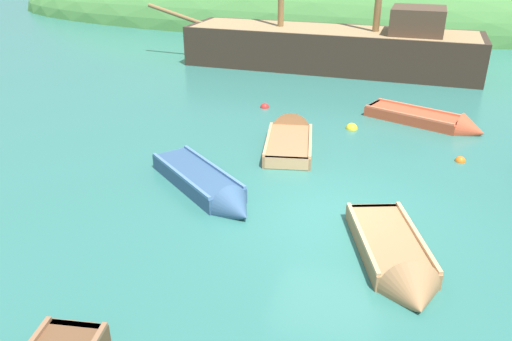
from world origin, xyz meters
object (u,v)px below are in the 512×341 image
at_px(sailing_ship, 333,54).
at_px(buoy_orange, 460,161).
at_px(rowboat_outer_right, 431,122).
at_px(rowboat_center, 207,188).
at_px(rowboat_near_dock, 290,140).
at_px(buoy_red, 265,107).
at_px(buoy_yellow, 352,129).
at_px(rowboat_outer_left, 396,262).

xyz_separation_m(sailing_ship, buoy_orange, (4.88, -9.64, -0.68)).
height_order(rowboat_outer_right, rowboat_center, rowboat_outer_right).
distance_m(rowboat_near_dock, rowboat_outer_right, 5.00).
xyz_separation_m(buoy_red, buoy_yellow, (3.26, -1.35, 0.00)).
bearing_deg(buoy_orange, buoy_yellow, 150.92).
xyz_separation_m(rowboat_center, buoy_yellow, (2.89, 5.38, -0.14)).
distance_m(sailing_ship, buoy_orange, 10.83).
distance_m(rowboat_outer_left, buoy_orange, 5.66).
bearing_deg(rowboat_near_dock, sailing_ship, -8.98).
distance_m(rowboat_outer_left, buoy_yellow, 7.36).
xyz_separation_m(rowboat_outer_left, rowboat_center, (-4.46, 1.81, 0.03)).
xyz_separation_m(sailing_ship, rowboat_outer_right, (4.21, -6.84, -0.57)).
xyz_separation_m(rowboat_near_dock, buoy_yellow, (1.65, 1.77, -0.12)).
xyz_separation_m(rowboat_near_dock, rowboat_outer_left, (3.22, -5.41, -0.01)).
bearing_deg(rowboat_center, rowboat_outer_right, 89.80).
xyz_separation_m(buoy_red, buoy_orange, (6.40, -3.10, 0.00)).
relative_size(rowboat_near_dock, buoy_yellow, 8.75).
bearing_deg(buoy_orange, buoy_red, 154.17).
bearing_deg(buoy_yellow, sailing_ship, 102.44).
relative_size(rowboat_outer_right, buoy_red, 11.88).
relative_size(sailing_ship, rowboat_near_dock, 4.78).
bearing_deg(sailing_ship, buoy_red, 79.57).
xyz_separation_m(rowboat_near_dock, rowboat_outer_right, (4.12, 2.83, -0.01)).
height_order(rowboat_center, buoy_red, rowboat_center).
height_order(sailing_ship, buoy_yellow, sailing_ship).
distance_m(buoy_red, buoy_orange, 7.11).
distance_m(rowboat_outer_left, rowboat_center, 4.81).
bearing_deg(rowboat_center, buoy_red, 132.70).
distance_m(sailing_ship, buoy_yellow, 8.11).
xyz_separation_m(rowboat_outer_left, buoy_red, (-4.83, 8.54, -0.11)).
relative_size(rowboat_outer_left, rowboat_center, 0.96).
relative_size(sailing_ship, rowboat_outer_left, 4.74).
bearing_deg(buoy_red, rowboat_outer_left, -60.51).
height_order(rowboat_center, buoy_yellow, rowboat_center).
bearing_deg(rowboat_near_dock, buoy_yellow, -52.46).
xyz_separation_m(rowboat_outer_left, buoy_orange, (1.57, 5.44, -0.11)).
distance_m(rowboat_outer_left, rowboat_outer_right, 8.29).
distance_m(sailing_ship, rowboat_near_dock, 9.68).
height_order(rowboat_near_dock, buoy_yellow, rowboat_near_dock).
bearing_deg(buoy_yellow, rowboat_outer_left, -77.68).
bearing_deg(buoy_red, rowboat_near_dock, -62.78).
bearing_deg(buoy_orange, rowboat_outer_left, -106.12).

